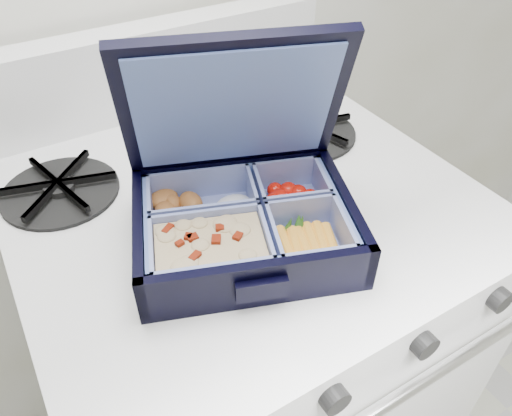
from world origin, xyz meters
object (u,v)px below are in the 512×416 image
stove (241,368)px  burner_grate (303,128)px  bento_box (245,225)px  fork (193,177)px

stove → burner_grate: burner_grate is taller
bento_box → fork: bearing=109.5°
fork → burner_grate: bearing=52.0°
stove → fork: 0.45m
bento_box → fork: bento_box is taller
bento_box → fork: (0.00, 0.15, -0.03)m
burner_grate → stove: bearing=-157.5°
bento_box → burner_grate: 0.26m
stove → bento_box: bento_box is taller
burner_grate → fork: size_ratio=0.91×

